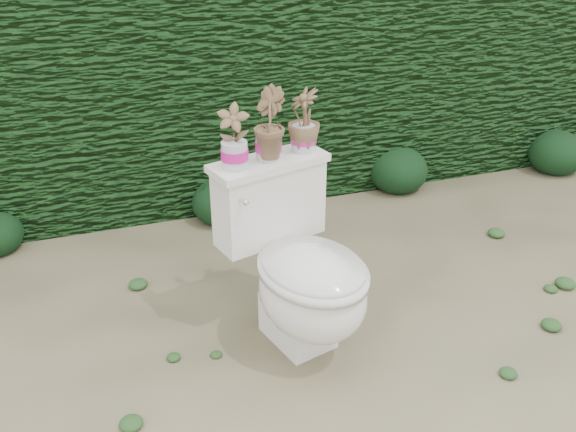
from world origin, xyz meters
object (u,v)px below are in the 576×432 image
object	(u,v)px
potted_plant_left	(234,139)
toilet	(301,272)
potted_plant_right	(304,122)
potted_plant_center	(268,126)

from	to	relation	value
potted_plant_left	toilet	bearing A→B (deg)	-20.44
toilet	potted_plant_right	bearing A→B (deg)	54.04
potted_plant_center	potted_plant_right	size ratio (longest dim) A/B	1.13
potted_plant_left	potted_plant_center	xyz separation A→B (m)	(0.15, 0.04, 0.02)
potted_plant_right	potted_plant_left	bearing A→B (deg)	-82.95
potted_plant_center	potted_plant_left	bearing A→B (deg)	107.15
potted_plant_right	potted_plant_center	bearing A→B (deg)	-82.95
potted_plant_left	potted_plant_right	distance (m)	0.33
toilet	potted_plant_left	distance (m)	0.61
potted_plant_right	toilet	bearing A→B (deg)	-28.91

